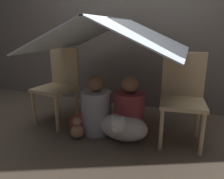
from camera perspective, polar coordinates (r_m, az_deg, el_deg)
The scene contains 10 objects.
ground_plane at distance 2.31m, azimuth -1.06°, elevation -12.22°, with size 8.80×8.80×0.00m, color brown.
wall_back at distance 3.03m, azimuth 6.36°, elevation 18.92°, with size 7.00×0.05×2.50m.
chair_left at distance 2.60m, azimuth -13.71°, elevation 1.79°, with size 0.46×0.46×0.86m.
chair_right at distance 2.18m, azimuth 17.94°, elevation -1.27°, with size 0.44×0.44×0.86m.
sheet_canopy at distance 2.15m, azimuth 0.00°, elevation 14.16°, with size 1.39×1.25×0.32m.
person_front at distance 2.31m, azimuth -4.09°, elevation -5.14°, with size 0.32×0.32×0.63m.
person_second at distance 2.23m, azimuth 4.55°, elevation -5.73°, with size 0.30×0.30×0.64m.
dog at distance 2.17m, azimuth 2.86°, elevation -9.75°, with size 0.48×0.41×0.35m.
floor_cushion at distance 2.57m, azimuth -4.96°, elevation -7.93°, with size 0.44×0.35×0.10m.
plush_toy at distance 2.27m, azimuth -9.09°, elevation -10.35°, with size 0.14×0.14×0.22m.
Camera 1 is at (0.74, -1.89, 1.09)m, focal length 35.00 mm.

